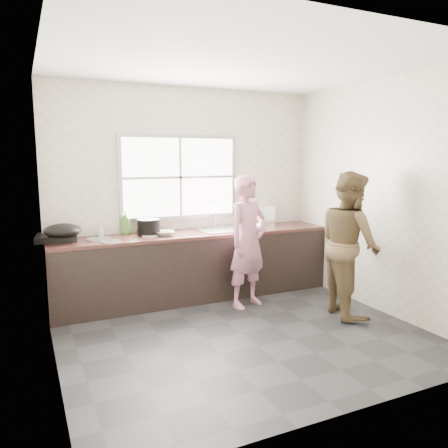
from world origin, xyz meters
name	(u,v)px	position (x,y,z in m)	size (l,w,h in m)	color
floor	(242,333)	(0.00, 0.00, -0.01)	(3.60, 3.20, 0.01)	#27272A
ceiling	(243,61)	(0.00, 0.00, 2.71)	(3.60, 3.20, 0.01)	silver
wall_back	(187,192)	(0.00, 1.60, 1.35)	(3.60, 0.01, 2.70)	beige
wall_left	(47,213)	(-1.80, 0.00, 1.35)	(0.01, 3.20, 2.70)	silver
wall_right	(380,197)	(1.80, 0.00, 1.35)	(0.01, 3.20, 2.70)	beige
wall_front	(354,227)	(0.00, -1.60, 1.35)	(3.60, 0.01, 2.70)	beige
cabinet	(196,267)	(0.00, 1.29, 0.41)	(3.60, 0.62, 0.82)	black
countertop	(196,234)	(0.00, 1.29, 0.84)	(3.60, 0.64, 0.04)	#3C1E18
sink	(221,230)	(0.35, 1.29, 0.86)	(0.55, 0.45, 0.02)	silver
faucet	(214,217)	(0.35, 1.49, 1.01)	(0.02, 0.02, 0.30)	silver
window_frame	(180,177)	(-0.10, 1.59, 1.55)	(1.60, 0.05, 1.10)	#9EA0A5
window_glazing	(180,177)	(-0.10, 1.57, 1.55)	(1.50, 0.01, 1.00)	white
woman	(248,246)	(0.46, 0.74, 0.75)	(0.55, 0.36, 1.49)	#C0738E
person_side	(349,244)	(1.39, 0.01, 0.83)	(0.81, 0.63, 1.66)	brown
cutting_board	(153,232)	(-0.51, 1.46, 0.88)	(0.41, 0.41, 0.04)	black
cleaver	(163,231)	(-0.41, 1.34, 0.90)	(0.18, 0.09, 0.01)	silver
bowl_mince	(165,233)	(-0.43, 1.23, 0.89)	(0.23, 0.23, 0.06)	silver
bowl_crabs	(253,228)	(0.71, 1.08, 0.89)	(0.21, 0.21, 0.07)	white
bowl_held	(247,229)	(0.63, 1.08, 0.89)	(0.20, 0.20, 0.06)	silver
black_pot	(149,227)	(-0.60, 1.35, 0.96)	(0.27, 0.27, 0.20)	black
plate_food	(150,235)	(-0.60, 1.28, 0.87)	(0.21, 0.21, 0.02)	white
bottle_green	(126,223)	(-0.84, 1.52, 1.01)	(0.11, 0.11, 0.29)	#457C28
bottle_brown_tall	(143,225)	(-0.62, 1.52, 0.97)	(0.10, 0.10, 0.22)	#4C2013
bottle_brown_short	(143,227)	(-0.62, 1.52, 0.94)	(0.13, 0.13, 0.16)	#452811
glass_jar	(101,232)	(-1.14, 1.51, 0.91)	(0.07, 0.07, 0.11)	silver
burner	(57,238)	(-1.65, 1.45, 0.89)	(0.45, 0.45, 0.07)	black
wok	(63,231)	(-1.59, 1.28, 1.00)	(0.41, 0.41, 0.15)	black
dish_rack	(259,215)	(1.06, 1.52, 0.99)	(0.36, 0.25, 0.27)	white
pot_lid_left	(111,242)	(-1.10, 1.08, 0.87)	(0.23, 0.23, 0.01)	silver
pot_lid_right	(99,239)	(-1.21, 1.30, 0.87)	(0.28, 0.28, 0.01)	silver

